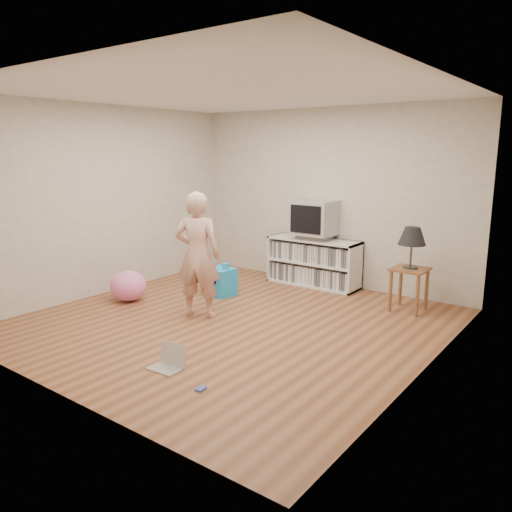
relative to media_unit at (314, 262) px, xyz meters
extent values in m
plane|color=brown|center=(0.09, -2.04, -0.35)|extent=(4.50, 4.50, 0.00)
cube|color=#B9B1A2|center=(0.09, 0.21, 0.95)|extent=(4.50, 0.02, 2.60)
cube|color=#B9B1A2|center=(0.09, -4.29, 0.95)|extent=(4.50, 0.02, 2.60)
cube|color=#B9B1A2|center=(-2.16, -2.04, 0.95)|extent=(0.02, 4.50, 2.60)
cube|color=#B9B1A2|center=(2.34, -2.04, 0.95)|extent=(0.02, 4.50, 2.60)
cube|color=white|center=(0.09, -2.04, 2.25)|extent=(4.50, 4.50, 0.01)
cube|color=white|center=(0.00, 0.19, 0.00)|extent=(1.40, 0.03, 0.70)
cube|color=white|center=(-0.68, -0.02, 0.00)|extent=(0.03, 0.45, 0.70)
cube|color=white|center=(0.68, -0.02, 0.00)|extent=(0.03, 0.45, 0.70)
cube|color=white|center=(0.00, -0.02, -0.33)|extent=(1.40, 0.45, 0.03)
cube|color=white|center=(0.00, -0.02, 0.00)|extent=(1.34, 0.45, 0.03)
cube|color=white|center=(0.00, -0.02, 0.33)|extent=(1.40, 0.45, 0.03)
cube|color=silver|center=(0.00, -0.02, 0.00)|extent=(1.26, 0.36, 0.64)
cube|color=gray|center=(0.00, -0.02, 0.39)|extent=(0.45, 0.35, 0.07)
cube|color=#9B9BA0|center=(0.00, -0.02, 0.67)|extent=(0.60, 0.52, 0.50)
cube|color=black|center=(0.00, -0.28, 0.67)|extent=(0.50, 0.01, 0.40)
cylinder|color=brown|center=(1.42, -0.56, -0.09)|extent=(0.04, 0.04, 0.52)
cylinder|color=brown|center=(1.76, -0.56, -0.09)|extent=(0.04, 0.04, 0.52)
cylinder|color=brown|center=(1.42, -0.22, -0.09)|extent=(0.04, 0.04, 0.52)
cylinder|color=brown|center=(1.76, -0.22, -0.09)|extent=(0.04, 0.04, 0.52)
cube|color=brown|center=(1.59, -0.39, 0.19)|extent=(0.42, 0.42, 0.03)
cylinder|color=#333333|center=(1.59, -0.39, 0.21)|extent=(0.18, 0.18, 0.02)
cylinder|color=#333333|center=(1.59, -0.39, 0.39)|extent=(0.02, 0.02, 0.32)
imported|color=#D7A493|center=(-0.37, -2.12, 0.41)|extent=(0.65, 0.56, 1.52)
cube|color=silver|center=(0.42, -3.42, -0.34)|extent=(0.32, 0.23, 0.01)
cube|color=silver|center=(0.42, -3.32, -0.24)|extent=(0.31, 0.08, 0.20)
cube|color=black|center=(0.42, -3.32, -0.24)|extent=(0.27, 0.06, 0.16)
cube|color=#495AC3|center=(0.96, -3.53, -0.34)|extent=(0.08, 0.10, 0.02)
cube|color=#1B96E3|center=(-0.78, -1.26, -0.16)|extent=(0.43, 0.36, 0.38)
cylinder|color=#1B96E3|center=(-0.91, -1.25, 0.08)|extent=(0.10, 0.10, 0.09)
cylinder|color=#1B96E3|center=(-0.65, -1.28, 0.08)|extent=(0.10, 0.10, 0.09)
sphere|color=black|center=(-0.87, -1.42, -0.12)|extent=(0.06, 0.06, 0.06)
sphere|color=black|center=(-0.72, -1.44, -0.12)|extent=(0.06, 0.06, 0.06)
ellipsoid|color=pink|center=(-1.57, -2.21, -0.15)|extent=(0.61, 0.61, 0.41)
camera|label=1|loc=(3.66, -6.36, 1.62)|focal=35.00mm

